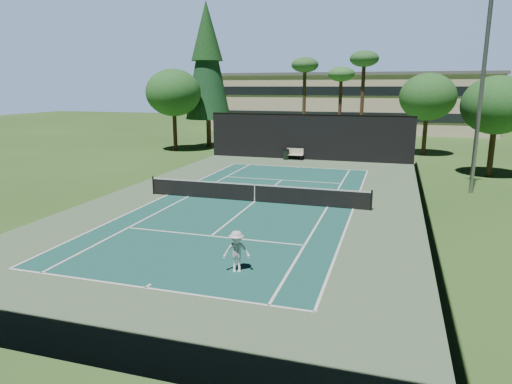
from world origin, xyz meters
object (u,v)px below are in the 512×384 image
(tennis_ball_a, at_px, (78,255))
(tennis_ball_b, at_px, (224,186))
(park_bench, at_px, (295,154))
(player, at_px, (237,251))
(trash_bin, at_px, (286,154))
(tennis_ball_d, at_px, (196,183))
(tennis_ball_c, at_px, (267,193))
(tennis_net, at_px, (255,192))

(tennis_ball_a, relative_size, tennis_ball_b, 0.75)
(tennis_ball_b, relative_size, park_bench, 0.05)
(player, distance_m, park_bench, 25.58)
(tennis_ball_a, relative_size, trash_bin, 0.06)
(tennis_ball_a, distance_m, tennis_ball_d, 13.72)
(player, height_order, tennis_ball_d, player)
(tennis_ball_c, distance_m, trash_bin, 13.47)
(tennis_net, bearing_deg, tennis_ball_b, 133.63)
(tennis_ball_c, bearing_deg, trash_bin, 98.50)
(tennis_ball_c, height_order, trash_bin, trash_bin)
(tennis_ball_d, distance_m, trash_bin, 12.33)
(tennis_ball_a, bearing_deg, tennis_ball_c, 71.19)
(tennis_ball_c, distance_m, tennis_ball_d, 5.60)
(park_bench, distance_m, trash_bin, 0.78)
(trash_bin, bearing_deg, tennis_ball_d, -106.09)
(tennis_ball_c, relative_size, park_bench, 0.04)
(trash_bin, bearing_deg, tennis_ball_a, -94.85)
(tennis_net, distance_m, player, 10.01)
(park_bench, bearing_deg, tennis_ball_c, -84.80)
(tennis_ball_c, bearing_deg, tennis_ball_b, 160.87)
(tennis_ball_b, bearing_deg, trash_bin, 84.01)
(tennis_net, distance_m, trash_bin, 15.57)
(tennis_net, distance_m, tennis_ball_c, 2.22)
(tennis_ball_a, distance_m, park_bench, 25.83)
(tennis_net, height_order, player, player)
(tennis_net, height_order, tennis_ball_d, tennis_net)
(player, height_order, tennis_ball_b, player)
(tennis_ball_b, distance_m, trash_bin, 12.25)
(tennis_net, bearing_deg, trash_bin, 96.83)
(trash_bin, bearing_deg, tennis_net, -83.17)
(tennis_net, xyz_separation_m, tennis_ball_b, (-3.13, 3.28, -0.52))
(tennis_net, bearing_deg, player, -76.39)
(tennis_net, bearing_deg, tennis_ball_d, 145.49)
(tennis_ball_c, xyz_separation_m, park_bench, (-1.22, 13.47, 0.52))
(park_bench, bearing_deg, tennis_ball_a, -96.51)
(tennis_ball_b, bearing_deg, tennis_ball_a, -93.80)
(player, xyz_separation_m, tennis_ball_b, (-5.49, 13.01, -0.71))
(tennis_ball_b, distance_m, tennis_ball_d, 2.16)
(park_bench, xyz_separation_m, trash_bin, (-0.76, -0.16, -0.07))
(tennis_net, xyz_separation_m, tennis_ball_c, (0.14, 2.15, -0.53))
(tennis_net, relative_size, trash_bin, 13.65)
(tennis_ball_c, bearing_deg, player, -79.42)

